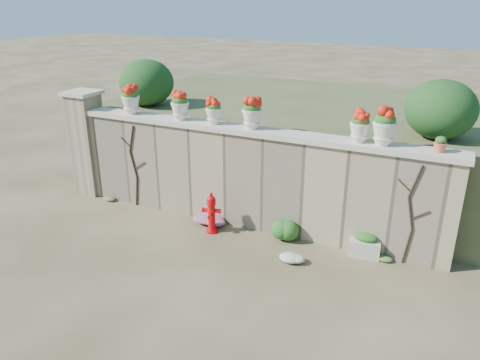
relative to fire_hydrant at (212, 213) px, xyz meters
The scene contains 21 objects.
ground 1.34m from the fire_hydrant, 66.97° to the right, with size 80.00×80.00×0.00m, color #493A24.
stone_wall 0.98m from the fire_hydrant, 51.87° to the left, with size 8.00×0.40×2.00m, color #968764.
wall_cap 1.80m from the fire_hydrant, 51.87° to the left, with size 8.10×0.52×0.10m, color beige.
gate_pillar 3.80m from the fire_hydrant, behind, with size 0.72×0.72×2.48m.
raised_fill 3.91m from the fire_hydrant, 82.62° to the left, with size 9.00×6.00×2.00m, color #384C23.
back_shrub_left 3.89m from the fire_hydrant, 145.87° to the left, with size 1.30×1.30×1.10m, color #143814.
back_shrub_right 4.80m from the fire_hydrant, 25.19° to the left, with size 1.30×1.30×1.10m, color #143814.
vine_left 2.28m from the fire_hydrant, 169.27° to the left, with size 0.60×0.04×1.91m.
vine_right 3.79m from the fire_hydrant, ahead, with size 0.60×0.04×1.91m.
fire_hydrant is the anchor object (origin of this frame).
planter_box 3.05m from the fire_hydrant, ahead, with size 0.59×0.40×0.46m.
green_shrub 1.49m from the fire_hydrant, ahead, with size 0.55×0.49×0.52m, color #1E5119.
magenta_clump 0.44m from the fire_hydrant, 124.68° to the left, with size 0.89×0.59×0.24m, color #CA28A6.
white_flowers 2.00m from the fire_hydrant, 10.47° to the right, with size 0.52×0.41×0.19m, color white.
urn_pot_0 3.08m from the fire_hydrant, 164.51° to the left, with size 0.40×0.40×0.62m.
urn_pot_1 2.30m from the fire_hydrant, 148.45° to the left, with size 0.37×0.37×0.59m.
urn_pot_2 2.04m from the fire_hydrant, 110.72° to the left, with size 0.33×0.33×0.52m.
urn_pot_3 2.15m from the fire_hydrant, 46.80° to the left, with size 0.39×0.39×0.61m.
urn_pot_4 3.36m from the fire_hydrant, 13.34° to the left, with size 0.36×0.36×0.56m.
urn_pot_5 3.72m from the fire_hydrant, 11.60° to the left, with size 0.42×0.42×0.66m.
terracotta_pot 4.43m from the fire_hydrant, ahead, with size 0.22×0.22×0.26m.
Camera 1 is at (3.63, -6.30, 4.56)m, focal length 35.00 mm.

